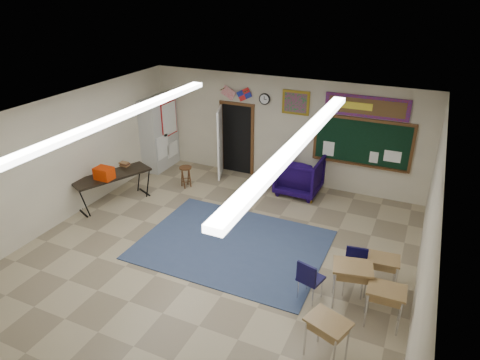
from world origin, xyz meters
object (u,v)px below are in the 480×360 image
at_px(wingback_armchair, 299,175).
at_px(folding_table, 113,188).
at_px(wooden_stool, 186,177).
at_px(student_desk_front_left, 351,282).
at_px(student_desk_front_right, 382,272).

xyz_separation_m(wingback_armchair, folding_table, (-4.21, -2.62, -0.08)).
height_order(folding_table, wooden_stool, folding_table).
height_order(student_desk_front_left, student_desk_front_right, student_desk_front_left).
relative_size(student_desk_front_left, wooden_stool, 1.36).
xyz_separation_m(student_desk_front_left, wooden_stool, (-5.19, 2.92, -0.15)).
relative_size(wingback_armchair, wooden_stool, 1.92).
distance_m(student_desk_front_left, student_desk_front_right, 0.79).
distance_m(folding_table, wooden_stool, 2.03).
distance_m(wingback_armchair, student_desk_front_right, 4.19).
bearing_deg(student_desk_front_right, wooden_stool, 152.75).
distance_m(student_desk_front_left, wooden_stool, 5.96).
relative_size(wingback_armchair, folding_table, 0.56).
bearing_deg(wingback_armchair, student_desk_front_right, 129.86).
bearing_deg(folding_table, wooden_stool, 77.83).
xyz_separation_m(wingback_armchair, wooden_stool, (-3.00, -0.99, -0.21)).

